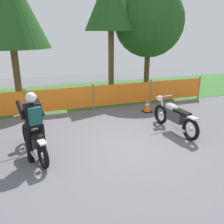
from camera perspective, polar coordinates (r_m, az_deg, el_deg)
ground at (r=6.52m, az=3.97°, el=-8.63°), size 24.00×24.00×0.02m
grass_verge at (r=12.08m, az=-7.73°, el=4.25°), size 24.00×5.23×0.01m
barrier_fence at (r=9.48m, az=-4.51°, el=3.71°), size 10.26×0.08×1.05m
tree_leftmost at (r=10.77m, az=-23.75°, el=22.79°), size 3.04×3.04×5.73m
tree_near_left at (r=12.12m, az=-0.24°, el=25.34°), size 2.53×2.53×5.83m
tree_near_right at (r=12.92m, az=8.86°, el=20.58°), size 3.52×3.52×5.23m
motorcycle_lead at (r=7.63m, az=14.73°, el=-1.05°), size 0.62×2.11×1.00m
motorcycle_trailing at (r=6.25m, az=-18.35°, el=-6.09°), size 0.72×1.97×0.95m
rider_trailing at (r=5.87m, az=-18.23°, el=-2.50°), size 0.64×0.75×1.69m
traffic_cone at (r=9.35m, az=8.48°, el=1.56°), size 0.32×0.32×0.53m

